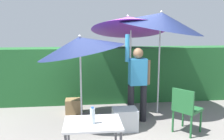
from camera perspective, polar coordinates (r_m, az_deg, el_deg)
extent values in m
plane|color=gray|center=(5.28, 0.38, -12.41)|extent=(24.00, 24.00, 0.00)
cube|color=#23602D|center=(6.62, -1.31, -1.06)|extent=(8.00, 0.70, 1.48)
cylinder|color=silver|center=(5.07, -7.35, -4.34)|extent=(0.04, 0.04, 1.53)
cone|color=#19234C|center=(4.90, -7.62, 6.00)|extent=(1.79, 1.76, 0.66)
sphere|color=silver|center=(4.86, -7.69, 7.98)|extent=(0.05, 0.05, 0.05)
cylinder|color=silver|center=(6.10, 4.37, 0.22)|extent=(0.04, 0.04, 1.96)
cone|color=purple|center=(6.01, 4.12, 10.98)|extent=(1.89, 1.90, 0.83)
sphere|color=silver|center=(6.01, 3.75, 12.69)|extent=(0.05, 0.05, 0.05)
cylinder|color=silver|center=(5.73, 11.01, -0.34)|extent=(0.04, 0.04, 2.01)
cone|color=#19234C|center=(5.67, 11.50, 11.47)|extent=(2.04, 2.01, 0.82)
sphere|color=silver|center=(5.70, 11.65, 13.38)|extent=(0.05, 0.05, 0.05)
cylinder|color=black|center=(5.21, 4.48, -7.94)|extent=(0.14, 0.14, 0.82)
cylinder|color=black|center=(5.29, 7.43, -7.73)|extent=(0.14, 0.14, 0.82)
cube|color=#338EC6|center=(5.08, 6.11, -0.41)|extent=(0.37, 0.25, 0.56)
sphere|color=#8C6647|center=(5.03, 6.19, 3.96)|extent=(0.22, 0.22, 0.22)
cylinder|color=#338EC6|center=(4.95, 3.66, 5.19)|extent=(0.10, 0.10, 0.56)
cylinder|color=#8C6647|center=(5.16, 8.55, -0.54)|extent=(0.10, 0.10, 0.52)
cylinder|color=#236633|center=(5.08, 20.27, -11.34)|extent=(0.04, 0.04, 0.44)
cylinder|color=#236633|center=(5.24, 16.47, -10.46)|extent=(0.04, 0.04, 0.44)
cylinder|color=#236633|center=(4.76, 18.24, -12.68)|extent=(0.04, 0.04, 0.44)
cylinder|color=#236633|center=(4.93, 14.25, -11.67)|extent=(0.04, 0.04, 0.44)
cube|color=#236633|center=(4.91, 17.46, -8.86)|extent=(0.62, 0.62, 0.05)
cube|color=#236633|center=(4.68, 16.43, -6.87)|extent=(0.30, 0.37, 0.40)
cube|color=silver|center=(4.90, 3.05, -11.55)|extent=(0.49, 0.38, 0.43)
cube|color=#9E7A4C|center=(5.87, -8.97, -8.44)|extent=(0.40, 0.32, 0.34)
cylinder|color=#4C4C51|center=(3.87, 0.89, -15.70)|extent=(0.04, 0.04, 0.68)
cylinder|color=#4C4C51|center=(3.85, -10.24, -15.99)|extent=(0.04, 0.04, 0.68)
cube|color=silver|center=(3.46, -4.59, -12.51)|extent=(0.80, 0.60, 0.03)
cylinder|color=silver|center=(3.37, -4.64, -10.82)|extent=(0.07, 0.07, 0.22)
cylinder|color=#2D60B7|center=(3.33, -4.66, -8.89)|extent=(0.04, 0.04, 0.02)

